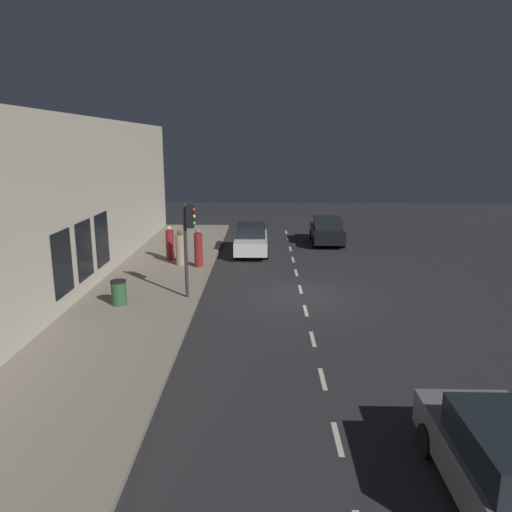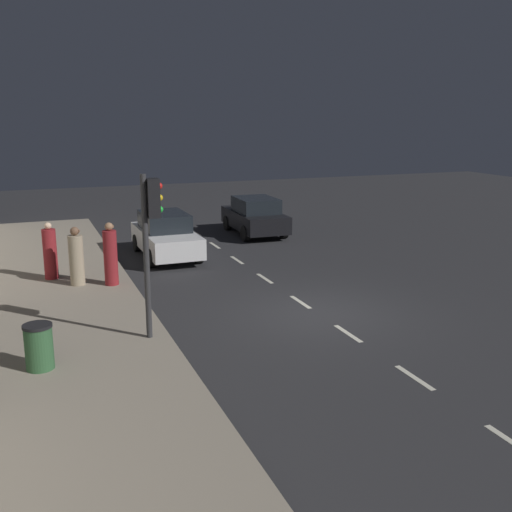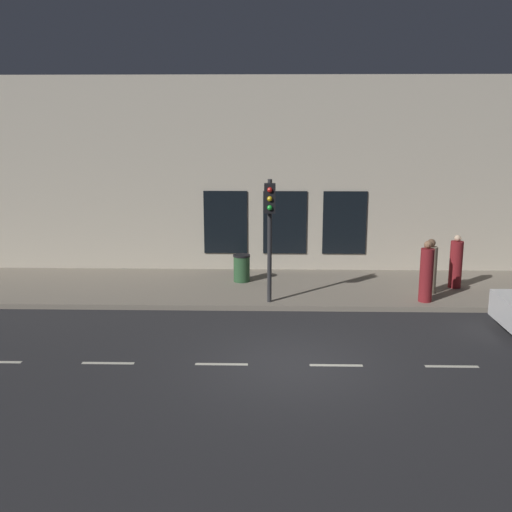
{
  "view_description": "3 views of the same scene",
  "coord_description": "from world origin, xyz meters",
  "px_view_note": "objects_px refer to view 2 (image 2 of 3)",
  "views": [
    {
      "loc": [
        1.54,
        18.33,
        5.97
      ],
      "look_at": [
        1.84,
        -1.08,
        1.39
      ],
      "focal_mm": 34.22,
      "sensor_mm": 36.0,
      "label": 1
    },
    {
      "loc": [
        6.86,
        13.32,
        5.04
      ],
      "look_at": [
        1.84,
        0.38,
        1.76
      ],
      "focal_mm": 42.65,
      "sensor_mm": 36.0,
      "label": 2
    },
    {
      "loc": [
        -13.01,
        0.49,
        5.42
      ],
      "look_at": [
        2.55,
        0.88,
        1.96
      ],
      "focal_mm": 42.93,
      "sensor_mm": 36.0,
      "label": 3
    }
  ],
  "objects_px": {
    "traffic_light": "(151,224)",
    "parked_car_2": "(255,216)",
    "pedestrian_0": "(50,253)",
    "trash_bin": "(39,347)",
    "parked_car_0": "(166,235)",
    "pedestrian_1": "(76,259)",
    "pedestrian_2": "(111,256)"
  },
  "relations": [
    {
      "from": "traffic_light",
      "to": "parked_car_2",
      "type": "distance_m",
      "value": 12.81
    },
    {
      "from": "parked_car_2",
      "to": "pedestrian_0",
      "type": "bearing_deg",
      "value": -148.5
    },
    {
      "from": "traffic_light",
      "to": "parked_car_2",
      "type": "xyz_separation_m",
      "value": [
        -6.58,
        -10.82,
        -1.92
      ]
    },
    {
      "from": "traffic_light",
      "to": "trash_bin",
      "type": "distance_m",
      "value": 3.37
    },
    {
      "from": "parked_car_0",
      "to": "trash_bin",
      "type": "height_order",
      "value": "parked_car_0"
    },
    {
      "from": "pedestrian_1",
      "to": "pedestrian_2",
      "type": "bearing_deg",
      "value": 91.85
    },
    {
      "from": "pedestrian_0",
      "to": "pedestrian_1",
      "type": "relative_size",
      "value": 1.0
    },
    {
      "from": "parked_car_0",
      "to": "parked_car_2",
      "type": "bearing_deg",
      "value": -149.13
    },
    {
      "from": "parked_car_2",
      "to": "pedestrian_2",
      "type": "relative_size",
      "value": 2.21
    },
    {
      "from": "traffic_light",
      "to": "parked_car_2",
      "type": "relative_size",
      "value": 0.9
    },
    {
      "from": "pedestrian_1",
      "to": "parked_car_0",
      "type": "bearing_deg",
      "value": 155.32
    },
    {
      "from": "parked_car_2",
      "to": "pedestrian_1",
      "type": "relative_size",
      "value": 2.37
    },
    {
      "from": "parked_car_2",
      "to": "trash_bin",
      "type": "height_order",
      "value": "parked_car_2"
    },
    {
      "from": "pedestrian_0",
      "to": "trash_bin",
      "type": "bearing_deg",
      "value": -66.37
    },
    {
      "from": "traffic_light",
      "to": "pedestrian_1",
      "type": "relative_size",
      "value": 2.12
    },
    {
      "from": "parked_car_0",
      "to": "pedestrian_1",
      "type": "relative_size",
      "value": 2.48
    },
    {
      "from": "traffic_light",
      "to": "trash_bin",
      "type": "relative_size",
      "value": 3.99
    },
    {
      "from": "pedestrian_2",
      "to": "trash_bin",
      "type": "relative_size",
      "value": 2.02
    },
    {
      "from": "traffic_light",
      "to": "pedestrian_0",
      "type": "xyz_separation_m",
      "value": [
        1.88,
        -5.97,
        -1.77
      ]
    },
    {
      "from": "parked_car_2",
      "to": "pedestrian_0",
      "type": "height_order",
      "value": "pedestrian_0"
    },
    {
      "from": "parked_car_0",
      "to": "pedestrian_1",
      "type": "height_order",
      "value": "pedestrian_1"
    },
    {
      "from": "pedestrian_1",
      "to": "trash_bin",
      "type": "height_order",
      "value": "pedestrian_1"
    },
    {
      "from": "traffic_light",
      "to": "parked_car_0",
      "type": "distance_m",
      "value": 8.61
    },
    {
      "from": "parked_car_2",
      "to": "pedestrian_1",
      "type": "xyz_separation_m",
      "value": [
        7.79,
        5.84,
        0.14
      ]
    },
    {
      "from": "trash_bin",
      "to": "pedestrian_0",
      "type": "bearing_deg",
      "value": -94.83
    },
    {
      "from": "parked_car_0",
      "to": "pedestrian_1",
      "type": "xyz_separation_m",
      "value": [
        3.34,
        3.14,
        0.14
      ]
    },
    {
      "from": "traffic_light",
      "to": "pedestrian_0",
      "type": "distance_m",
      "value": 6.5
    },
    {
      "from": "pedestrian_2",
      "to": "parked_car_0",
      "type": "bearing_deg",
      "value": 163.4
    },
    {
      "from": "trash_bin",
      "to": "parked_car_2",
      "type": "bearing_deg",
      "value": -127.57
    },
    {
      "from": "parked_car_0",
      "to": "pedestrian_0",
      "type": "bearing_deg",
      "value": 27.79
    },
    {
      "from": "parked_car_0",
      "to": "pedestrian_2",
      "type": "height_order",
      "value": "pedestrian_2"
    },
    {
      "from": "traffic_light",
      "to": "pedestrian_0",
      "type": "bearing_deg",
      "value": -72.53
    }
  ]
}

